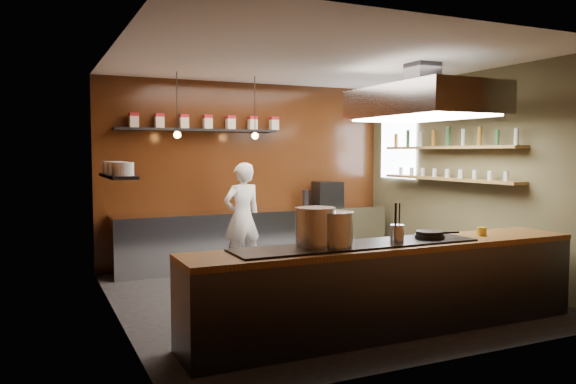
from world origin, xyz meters
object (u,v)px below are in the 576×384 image
extractor_hood (422,102)px  stockpot_large (316,227)px  stockpot_small (335,229)px  espresso_machine (328,194)px  chef (242,217)px

extractor_hood → stockpot_large: (-2.15, -1.15, -1.38)m
stockpot_small → espresso_machine: 4.32m
stockpot_large → chef: chef is taller
espresso_machine → extractor_hood: bearing=-84.6°
extractor_hood → espresso_machine: bearing=89.3°
extractor_hood → espresso_machine: extractor_hood is taller
extractor_hood → chef: bearing=126.5°
stockpot_small → chef: chef is taller
extractor_hood → stockpot_small: bearing=-147.9°
espresso_machine → stockpot_small: bearing=-111.7°
extractor_hood → chef: 3.25m
stockpot_large → espresso_machine: bearing=59.7°
stockpot_small → espresso_machine: bearing=62.2°
stockpot_small → espresso_machine: (2.01, 3.82, 0.01)m
stockpot_large → extractor_hood: bearing=28.2°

